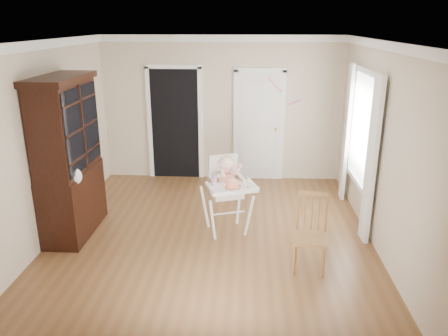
# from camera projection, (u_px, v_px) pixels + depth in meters

# --- Properties ---
(floor) EXTENTS (5.00, 5.00, 0.00)m
(floor) POSITION_uv_depth(u_px,v_px,m) (212.00, 235.00, 6.28)
(floor) COLOR brown
(floor) RESTS_ON ground
(ceiling) EXTENTS (5.00, 5.00, 0.00)m
(ceiling) POSITION_uv_depth(u_px,v_px,m) (210.00, 41.00, 5.42)
(ceiling) COLOR white
(ceiling) RESTS_ON wall_back
(wall_back) EXTENTS (4.50, 0.00, 4.50)m
(wall_back) POSITION_uv_depth(u_px,v_px,m) (222.00, 110.00, 8.22)
(wall_back) COLOR #C4B199
(wall_back) RESTS_ON floor
(wall_left) EXTENTS (0.00, 5.00, 5.00)m
(wall_left) POSITION_uv_depth(u_px,v_px,m) (47.00, 143.00, 5.97)
(wall_left) COLOR #C4B199
(wall_left) RESTS_ON floor
(wall_right) EXTENTS (0.00, 5.00, 5.00)m
(wall_right) POSITION_uv_depth(u_px,v_px,m) (381.00, 148.00, 5.73)
(wall_right) COLOR #C4B199
(wall_right) RESTS_ON floor
(crown_molding) EXTENTS (4.50, 5.00, 0.12)m
(crown_molding) POSITION_uv_depth(u_px,v_px,m) (210.00, 46.00, 5.44)
(crown_molding) COLOR white
(crown_molding) RESTS_ON ceiling
(doorway) EXTENTS (1.06, 0.05, 2.22)m
(doorway) POSITION_uv_depth(u_px,v_px,m) (175.00, 122.00, 8.33)
(doorway) COLOR black
(doorway) RESTS_ON wall_back
(closet_door) EXTENTS (0.96, 0.09, 2.13)m
(closet_door) POSITION_uv_depth(u_px,v_px,m) (259.00, 127.00, 8.26)
(closet_door) COLOR white
(closet_door) RESTS_ON wall_back
(window_right) EXTENTS (0.13, 1.84, 2.30)m
(window_right) POSITION_uv_depth(u_px,v_px,m) (360.00, 137.00, 6.51)
(window_right) COLOR white
(window_right) RESTS_ON wall_right
(high_chair) EXTENTS (0.86, 0.97, 1.14)m
(high_chair) POSITION_uv_depth(u_px,v_px,m) (227.00, 186.00, 6.19)
(high_chair) COLOR white
(high_chair) RESTS_ON floor
(baby) EXTENTS (0.37, 0.27, 0.50)m
(baby) POSITION_uv_depth(u_px,v_px,m) (226.00, 175.00, 6.17)
(baby) COLOR beige
(baby) RESTS_ON high_chair
(cake) EXTENTS (0.23, 0.23, 0.11)m
(cake) POSITION_uv_depth(u_px,v_px,m) (233.00, 184.00, 5.87)
(cake) COLOR silver
(cake) RESTS_ON high_chair
(sippy_cup) EXTENTS (0.08, 0.08, 0.18)m
(sippy_cup) POSITION_uv_depth(u_px,v_px,m) (214.00, 180.00, 5.95)
(sippy_cup) COLOR #CB7C94
(sippy_cup) RESTS_ON high_chair
(china_cabinet) EXTENTS (0.60, 1.34, 2.26)m
(china_cabinet) POSITION_uv_depth(u_px,v_px,m) (69.00, 158.00, 6.06)
(china_cabinet) COLOR black
(china_cabinet) RESTS_ON floor
(dining_chair) EXTENTS (0.46, 0.46, 0.97)m
(dining_chair) POSITION_uv_depth(u_px,v_px,m) (310.00, 235.00, 5.32)
(dining_chair) COLOR brown
(dining_chair) RESTS_ON floor
(streamer) EXTENTS (0.17, 0.48, 0.15)m
(streamer) POSITION_uv_depth(u_px,v_px,m) (275.00, 84.00, 5.62)
(streamer) COLOR pink
(streamer) RESTS_ON ceiling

